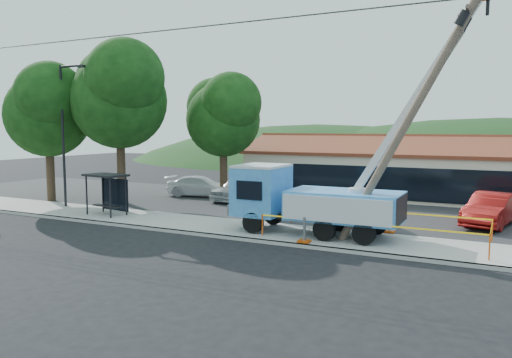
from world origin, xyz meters
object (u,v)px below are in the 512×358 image
at_px(car_silver, 240,202).
at_px(car_red, 491,227).
at_px(car_white, 201,198).
at_px(bus_shelter, 108,185).
at_px(leaning_pole, 412,113).
at_px(utility_truck, 311,197).

distance_m(car_silver, car_red, 16.01).
relative_size(car_silver, car_white, 0.98).
relative_size(car_red, car_white, 1.01).
bearing_deg(bus_shelter, car_red, 26.40).
relative_size(bus_shelter, car_silver, 0.53).
xyz_separation_m(leaning_pole, car_silver, (-12.93, 8.83, -5.77)).
height_order(bus_shelter, car_white, bus_shelter).
relative_size(leaning_pole, car_silver, 2.09).
height_order(utility_truck, car_silver, utility_truck).
xyz_separation_m(leaning_pole, bus_shelter, (-16.87, 0.25, -3.90)).
bearing_deg(car_silver, car_white, 179.92).
bearing_deg(car_white, bus_shelter, 166.25).
relative_size(bus_shelter, car_red, 0.51).
relative_size(bus_shelter, car_white, 0.52).
xyz_separation_m(utility_truck, car_red, (7.58, 6.34, -1.90)).
bearing_deg(car_red, car_silver, -173.90).
bearing_deg(bus_shelter, car_silver, 73.10).
xyz_separation_m(utility_truck, car_white, (-11.87, 8.76, -1.90)).
distance_m(utility_truck, car_red, 10.06).
distance_m(car_silver, car_white, 3.59).
bearing_deg(bus_shelter, leaning_pole, 6.95).
relative_size(utility_truck, car_silver, 2.25).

